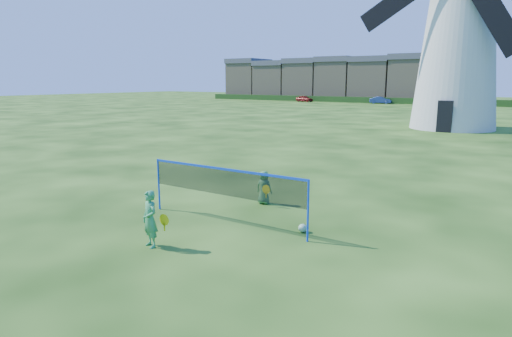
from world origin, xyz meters
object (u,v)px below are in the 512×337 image
object	(u,v)px
badminton_net	(225,183)
player_boy	(264,187)
player_girl	(150,219)
play_ball	(303,228)
car_left	(304,99)
windmill	(459,42)
car_right	(380,100)

from	to	relation	value
badminton_net	player_boy	distance (m)	2.34
badminton_net	player_boy	size ratio (longest dim) A/B	4.75
player_girl	play_ball	size ratio (longest dim) A/B	6.15
car_left	badminton_net	bearing A→B (deg)	-141.64
windmill	car_right	size ratio (longest dim) A/B	5.56
player_boy	car_left	bearing A→B (deg)	-69.69
play_ball	car_left	xyz separation A→B (m)	(-32.35, 63.20, 0.46)
player_boy	badminton_net	bearing A→B (deg)	88.65
windmill	car_right	xyz separation A→B (m)	(-17.31, 35.69, -6.24)
windmill	player_boy	world-z (taller)	windmill
player_girl	play_ball	xyz separation A→B (m)	(2.52, 2.86, -0.57)
player_girl	car_right	bearing A→B (deg)	120.19
windmill	badminton_net	xyz separation A→B (m)	(-0.67, -29.42, -5.68)
car_left	windmill	bearing A→B (deg)	-125.00
badminton_net	windmill	bearing A→B (deg)	88.69
player_boy	play_ball	world-z (taller)	player_boy
badminton_net	player_girl	xyz separation A→B (m)	(-0.43, -2.32, -0.46)
player_boy	car_left	world-z (taller)	car_left
windmill	badminton_net	bearing A→B (deg)	-91.31
car_left	car_right	distance (m)	13.69
badminton_net	car_right	bearing A→B (deg)	104.34
badminton_net	car_right	size ratio (longest dim) A/B	1.43
windmill	player_girl	distance (m)	32.35
windmill	badminton_net	distance (m)	29.97
windmill	play_ball	bearing A→B (deg)	-87.18
windmill	player_girl	size ratio (longest dim) A/B	14.55
player_girl	car_right	world-z (taller)	player_girl
play_ball	car_right	distance (m)	67.24
car_left	car_right	world-z (taller)	car_right
windmill	player_girl	bearing A→B (deg)	-91.98
badminton_net	play_ball	world-z (taller)	badminton_net
car_right	badminton_net	bearing A→B (deg)	-178.11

